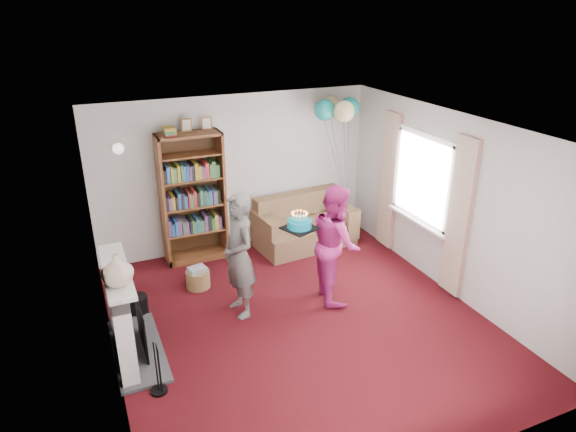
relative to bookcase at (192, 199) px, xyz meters
name	(u,v)px	position (x,y,z in m)	size (l,w,h in m)	color
ground	(300,321)	(0.77, -2.30, -0.99)	(5.00, 5.00, 0.00)	#34070C
wall_back	(235,173)	(0.77, 0.21, 0.26)	(4.50, 0.02, 2.50)	silver
wall_left	(102,269)	(-1.49, -2.30, 0.26)	(0.02, 5.00, 2.50)	silver
wall_right	(452,205)	(3.03, -2.30, 0.26)	(0.02, 5.00, 2.50)	silver
ceiling	(302,129)	(0.77, -2.30, 1.52)	(4.50, 5.00, 0.01)	white
fireplace	(125,317)	(-1.32, -2.11, -0.48)	(0.55, 1.80, 1.12)	#3F3F42
window_bay	(421,195)	(2.98, -1.70, 0.21)	(0.14, 2.02, 2.20)	white
wall_sconce	(118,148)	(-0.98, 0.06, 0.89)	(0.16, 0.23, 0.16)	gold
bookcase	(192,199)	(0.00, 0.00, 0.00)	(0.96, 0.42, 2.24)	#472B14
sofa	(303,226)	(1.78, -0.24, -0.67)	(1.59, 0.84, 0.84)	brown
wicker_basket	(198,278)	(-0.21, -0.94, -0.85)	(0.34, 0.34, 0.32)	olive
person_striped	(239,256)	(0.15, -1.79, -0.16)	(0.61, 0.40, 1.66)	black
person_magenta	(336,243)	(1.46, -1.92, -0.18)	(0.79, 0.61, 1.62)	#B82474
birthday_cake	(300,224)	(0.94, -1.91, 0.19)	(0.38, 0.38, 0.22)	black
balloons	(337,109)	(2.38, -0.18, 1.23)	(0.78, 0.78, 1.74)	#3F3F3F
mantel_vase	(117,270)	(-1.35, -2.45, 0.30)	(0.32, 0.32, 0.34)	beige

